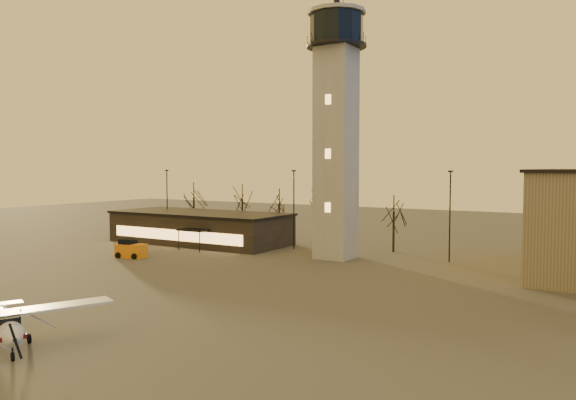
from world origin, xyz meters
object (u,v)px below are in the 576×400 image
(control_tower, at_px, (336,116))
(cessna_front, at_px, (5,330))
(service_cart, at_px, (131,250))
(terminal, at_px, (200,227))

(control_tower, relative_size, cessna_front, 2.83)
(control_tower, bearing_deg, cessna_front, -92.28)
(cessna_front, xyz_separation_m, service_cart, (-19.00, 27.16, -0.30))
(cessna_front, bearing_deg, control_tower, 111.04)
(terminal, bearing_deg, control_tower, -5.15)
(control_tower, relative_size, service_cart, 8.93)
(cessna_front, height_order, service_cart, cessna_front)
(terminal, bearing_deg, service_cart, -84.14)
(control_tower, distance_m, service_cart, 28.41)
(terminal, height_order, cessna_front, terminal)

